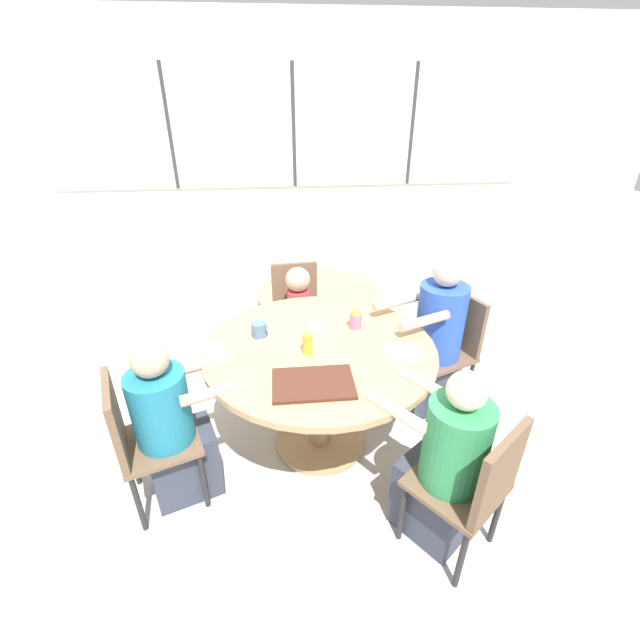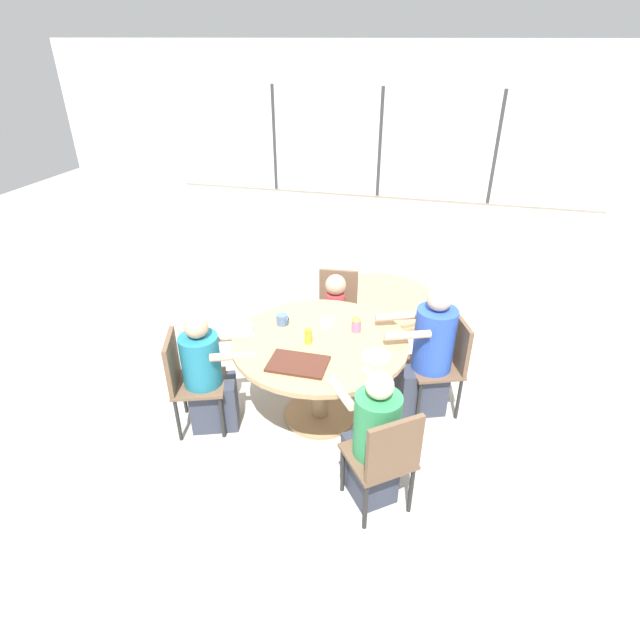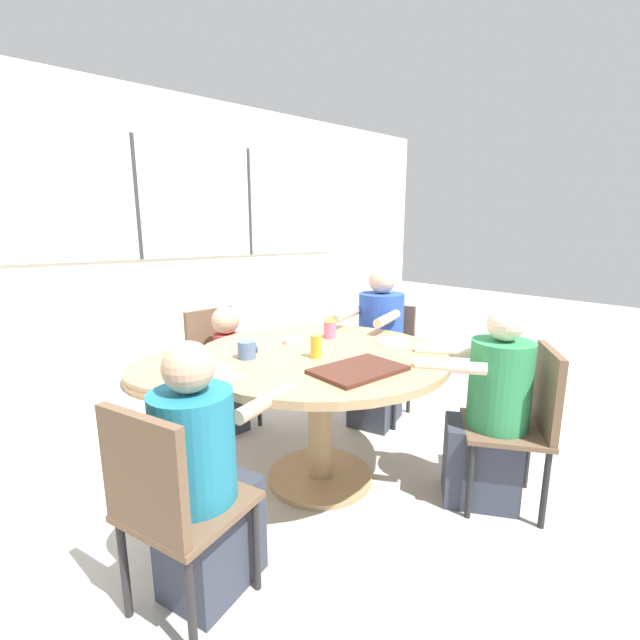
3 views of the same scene
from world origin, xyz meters
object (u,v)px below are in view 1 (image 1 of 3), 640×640
at_px(person_man_teal_shirt, 444,467).
at_px(sippy_cup, 356,318).
at_px(folded_table_stack, 320,297).
at_px(person_toddler, 299,319).
at_px(coffee_mug, 259,329).
at_px(chair_for_man_teal_shirt, 476,484).
at_px(person_man_blue_shirt, 173,431).
at_px(bowl_cereal, 214,349).
at_px(chair_for_toddler, 296,306).
at_px(person_woman_green_shirt, 433,345).
at_px(juice_glass, 307,344).
at_px(chair_for_woman_green_shirt, 451,341).
at_px(bowl_white_shallow, 316,324).
at_px(chair_for_man_blue_shirt, 139,435).

bearing_deg(person_man_teal_shirt, sippy_cup, 70.56).
bearing_deg(folded_table_stack, person_toddler, -103.40).
distance_m(person_toddler, coffee_mug, 0.87).
relative_size(chair_for_man_teal_shirt, folded_table_stack, 0.62).
xyz_separation_m(person_man_blue_shirt, sippy_cup, (1.08, 0.51, 0.37)).
bearing_deg(person_man_teal_shirt, bowl_cereal, 111.32).
bearing_deg(chair_for_toddler, bowl_cereal, 58.92).
bearing_deg(sippy_cup, person_man_blue_shirt, -154.82).
bearing_deg(person_toddler, person_man_teal_shirt, 105.99).
xyz_separation_m(person_woman_green_shirt, coffee_mug, (-1.19, -0.16, 0.29)).
xyz_separation_m(coffee_mug, juice_glass, (0.28, -0.22, 0.01)).
relative_size(person_man_teal_shirt, folded_table_stack, 0.78).
bearing_deg(bowl_cereal, chair_for_woman_green_shirt, 13.85).
height_order(chair_for_woman_green_shirt, person_woman_green_shirt, person_woman_green_shirt).
xyz_separation_m(person_man_teal_shirt, juice_glass, (-0.62, 0.65, 0.35)).
bearing_deg(folded_table_stack, bowl_white_shallow, -96.31).
relative_size(coffee_mug, juice_glass, 0.84).
distance_m(chair_for_woman_green_shirt, folded_table_stack, 1.94).
xyz_separation_m(chair_for_woman_green_shirt, folded_table_stack, (-0.78, 1.72, -0.44)).
xyz_separation_m(chair_for_man_blue_shirt, bowl_cereal, (0.38, 0.36, 0.28)).
bearing_deg(person_man_teal_shirt, person_woman_green_shirt, 37.00).
distance_m(chair_for_man_blue_shirt, juice_glass, 1.02).
xyz_separation_m(bowl_white_shallow, bowl_cereal, (-0.61, -0.25, 0.01)).
bearing_deg(coffee_mug, sippy_cup, 3.85).
relative_size(bowl_cereal, folded_table_stack, 0.09).
distance_m(bowl_cereal, folded_table_stack, 2.38).
xyz_separation_m(chair_for_toddler, bowl_white_shallow, (0.09, -0.81, 0.27)).
bearing_deg(chair_for_man_teal_shirt, bowl_white_shallow, 83.24).
height_order(chair_for_man_blue_shirt, coffee_mug, coffee_mug).
distance_m(person_woman_green_shirt, person_man_teal_shirt, 1.08).
bearing_deg(sippy_cup, chair_for_toddler, 111.76).
bearing_deg(person_woman_green_shirt, chair_for_man_blue_shirt, 89.33).
relative_size(chair_for_man_blue_shirt, person_man_blue_shirt, 0.82).
distance_m(juice_glass, bowl_cereal, 0.54).
xyz_separation_m(chair_for_man_teal_shirt, bowl_cereal, (-1.26, 0.84, 0.28)).
height_order(person_toddler, coffee_mug, person_toddler).
relative_size(chair_for_man_blue_shirt, bowl_white_shallow, 7.36).
xyz_separation_m(chair_for_man_blue_shirt, person_man_teal_shirt, (1.54, -0.34, -0.03)).
xyz_separation_m(chair_for_woman_green_shirt, juice_glass, (-1.07, -0.45, 0.32)).
height_order(chair_for_woman_green_shirt, person_toddler, person_toddler).
bearing_deg(person_woman_green_shirt, folded_table_stack, -2.09).
height_order(chair_for_woman_green_shirt, coffee_mug, coffee_mug).
xyz_separation_m(person_man_blue_shirt, folded_table_stack, (1.04, 2.42, -0.40)).
distance_m(chair_for_man_teal_shirt, person_toddler, 1.89).
bearing_deg(person_man_teal_shirt, juice_glass, 96.27).
bearing_deg(coffee_mug, person_woman_green_shirt, 7.89).
bearing_deg(folded_table_stack, chair_for_woman_green_shirt, -65.63).
bearing_deg(person_toddler, folded_table_stack, -108.48).
bearing_deg(person_man_teal_shirt, bowl_white_shallow, 82.21).
relative_size(chair_for_toddler, person_man_teal_shirt, 0.80).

